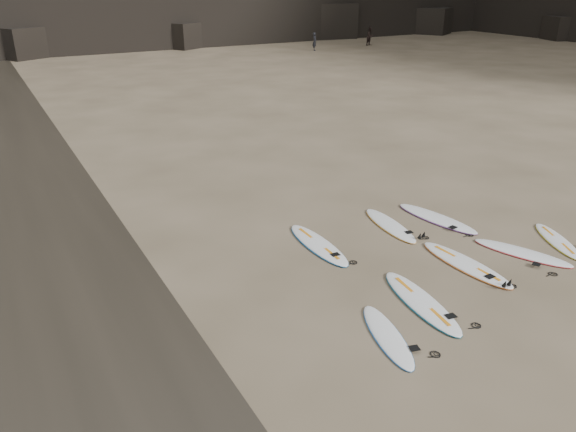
# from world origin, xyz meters

# --- Properties ---
(ground) EXTENTS (240.00, 240.00, 0.00)m
(ground) POSITION_xyz_m (0.00, 0.00, 0.00)
(ground) COLOR #897559
(ground) RESTS_ON ground
(surfboard_0) EXTENTS (1.12, 2.28, 0.08)m
(surfboard_0) POSITION_xyz_m (-3.81, -1.22, 0.04)
(surfboard_0) COLOR white
(surfboard_0) RESTS_ON ground
(surfboard_1) EXTENTS (1.07, 2.85, 0.10)m
(surfboard_1) POSITION_xyz_m (-2.40, -0.60, 0.05)
(surfboard_1) COLOR white
(surfboard_1) RESTS_ON ground
(surfboard_2) EXTENTS (0.76, 2.80, 0.10)m
(surfboard_2) POSITION_xyz_m (-0.28, 0.19, 0.05)
(surfboard_2) COLOR white
(surfboard_2) RESTS_ON ground
(surfboard_3) EXTENTS (1.49, 2.51, 0.09)m
(surfboard_3) POSITION_xyz_m (1.43, -0.06, 0.04)
(surfboard_3) COLOR white
(surfboard_3) RESTS_ON ground
(surfboard_4) EXTENTS (1.45, 2.24, 0.08)m
(surfboard_4) POSITION_xyz_m (2.82, -0.04, 0.04)
(surfboard_4) COLOR white
(surfboard_4) RESTS_ON ground
(surfboard_5) EXTENTS (0.74, 2.76, 0.10)m
(surfboard_5) POSITION_xyz_m (-2.87, 2.86, 0.05)
(surfboard_5) COLOR white
(surfboard_5) RESTS_ON ground
(surfboard_6) EXTENTS (0.94, 2.57, 0.09)m
(surfboard_6) POSITION_xyz_m (-0.45, 2.92, 0.05)
(surfboard_6) COLOR white
(surfboard_6) RESTS_ON ground
(surfboard_7) EXTENTS (1.07, 2.81, 0.10)m
(surfboard_7) POSITION_xyz_m (1.04, 2.63, 0.05)
(surfboard_7) COLOR white
(surfboard_7) RESTS_ON ground
(person_a) EXTENTS (0.60, 0.69, 1.60)m
(person_a) POSITION_xyz_m (18.05, 37.12, 0.80)
(person_a) COLOR black
(person_a) RESTS_ON ground
(person_b) EXTENTS (0.97, 0.83, 1.72)m
(person_b) POSITION_xyz_m (24.90, 37.88, 0.86)
(person_b) COLOR black
(person_b) RESTS_ON ground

